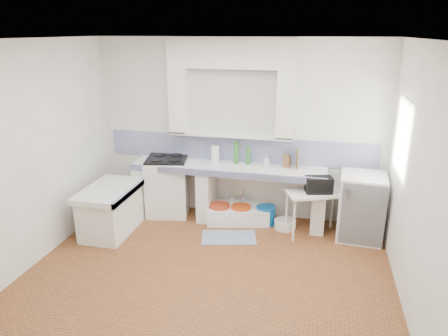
% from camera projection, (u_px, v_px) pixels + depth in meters
% --- Properties ---
extents(floor, '(4.50, 4.50, 0.00)m').
position_uv_depth(floor, '(206.00, 278.00, 5.06)').
color(floor, brown).
rests_on(floor, ground).
extents(ceiling, '(4.50, 4.50, 0.00)m').
position_uv_depth(ceiling, '(202.00, 39.00, 4.18)').
color(ceiling, white).
rests_on(ceiling, ground).
extents(wall_back, '(4.50, 0.00, 4.50)m').
position_uv_depth(wall_back, '(238.00, 130.00, 6.47)').
color(wall_back, white).
rests_on(wall_back, ground).
extents(wall_front, '(4.50, 0.00, 4.50)m').
position_uv_depth(wall_front, '(124.00, 263.00, 2.77)').
color(wall_front, white).
rests_on(wall_front, ground).
extents(wall_left, '(0.00, 4.50, 4.50)m').
position_uv_depth(wall_left, '(28.00, 157.00, 5.10)').
color(wall_left, white).
rests_on(wall_left, ground).
extents(wall_right, '(0.00, 4.50, 4.50)m').
position_uv_depth(wall_right, '(420.00, 186.00, 4.14)').
color(wall_right, white).
rests_on(wall_right, ground).
extents(alcove_mass, '(1.90, 0.25, 0.45)m').
position_uv_depth(alcove_mass, '(231.00, 53.00, 6.00)').
color(alcove_mass, white).
rests_on(alcove_mass, ground).
extents(window_frame, '(0.35, 0.86, 1.06)m').
position_uv_depth(window_frame, '(417.00, 139.00, 5.15)').
color(window_frame, '#3B2412').
rests_on(window_frame, ground).
extents(lace_valance, '(0.01, 0.84, 0.24)m').
position_uv_depth(lace_valance, '(409.00, 108.00, 5.06)').
color(lace_valance, white).
rests_on(lace_valance, ground).
extents(counter_slab, '(3.00, 0.60, 0.08)m').
position_uv_depth(counter_slab, '(228.00, 168.00, 6.38)').
color(counter_slab, white).
rests_on(counter_slab, ground).
extents(counter_lip, '(3.00, 0.04, 0.10)m').
position_uv_depth(counter_lip, '(224.00, 174.00, 6.12)').
color(counter_lip, navy).
rests_on(counter_lip, ground).
extents(counter_pier_left, '(0.20, 0.55, 0.82)m').
position_uv_depth(counter_pier_left, '(145.00, 188.00, 6.82)').
color(counter_pier_left, white).
rests_on(counter_pier_left, ground).
extents(counter_pier_mid, '(0.20, 0.55, 0.82)m').
position_uv_depth(counter_pier_mid, '(206.00, 193.00, 6.60)').
color(counter_pier_mid, white).
rests_on(counter_pier_mid, ground).
extents(counter_pier_right, '(0.20, 0.55, 0.82)m').
position_uv_depth(counter_pier_right, '(318.00, 203.00, 6.23)').
color(counter_pier_right, white).
rests_on(counter_pier_right, ground).
extents(peninsula_top, '(0.70, 1.10, 0.08)m').
position_uv_depth(peninsula_top, '(109.00, 190.00, 6.05)').
color(peninsula_top, white).
rests_on(peninsula_top, ground).
extents(peninsula_base, '(0.60, 1.00, 0.62)m').
position_uv_depth(peninsula_base, '(111.00, 212.00, 6.16)').
color(peninsula_base, white).
rests_on(peninsula_base, ground).
extents(peninsula_lip, '(0.04, 1.10, 0.10)m').
position_uv_depth(peninsula_lip, '(130.00, 192.00, 5.98)').
color(peninsula_lip, navy).
rests_on(peninsula_lip, ground).
extents(backsplash, '(4.27, 0.03, 0.40)m').
position_uv_depth(backsplash, '(238.00, 149.00, 6.55)').
color(backsplash, navy).
rests_on(backsplash, ground).
extents(stove, '(0.76, 0.74, 0.92)m').
position_uv_depth(stove, '(168.00, 187.00, 6.75)').
color(stove, white).
rests_on(stove, ground).
extents(sink, '(1.05, 0.71, 0.23)m').
position_uv_depth(sink, '(238.00, 214.00, 6.56)').
color(sink, white).
rests_on(sink, ground).
extents(side_table, '(0.92, 0.72, 0.04)m').
position_uv_depth(side_table, '(314.00, 213.00, 6.06)').
color(side_table, white).
rests_on(side_table, ground).
extents(fridge, '(0.66, 0.66, 0.96)m').
position_uv_depth(fridge, '(361.00, 207.00, 5.93)').
color(fridge, white).
rests_on(fridge, ground).
extents(bucket_red, '(0.37, 0.37, 0.30)m').
position_uv_depth(bucket_red, '(219.00, 213.00, 6.50)').
color(bucket_red, '#B1371A').
rests_on(bucket_red, ground).
extents(bucket_orange, '(0.39, 0.39, 0.29)m').
position_uv_depth(bucket_orange, '(241.00, 215.00, 6.47)').
color(bucket_orange, '#CD430F').
rests_on(bucket_orange, ground).
extents(bucket_blue, '(0.33, 0.33, 0.28)m').
position_uv_depth(bucket_blue, '(266.00, 215.00, 6.46)').
color(bucket_blue, '#075AAD').
rests_on(bucket_blue, ground).
extents(basin_white, '(0.37, 0.37, 0.13)m').
position_uv_depth(basin_white, '(285.00, 224.00, 6.33)').
color(basin_white, white).
rests_on(basin_white, ground).
extents(water_bottle_a, '(0.11, 0.11, 0.31)m').
position_uv_depth(water_bottle_a, '(231.00, 207.00, 6.74)').
color(water_bottle_a, silver).
rests_on(water_bottle_a, ground).
extents(water_bottle_b, '(0.10, 0.10, 0.33)m').
position_uv_depth(water_bottle_b, '(243.00, 207.00, 6.69)').
color(water_bottle_b, silver).
rests_on(water_bottle_b, ground).
extents(black_bag, '(0.41, 0.30, 0.23)m').
position_uv_depth(black_bag, '(319.00, 185.00, 5.89)').
color(black_bag, black).
rests_on(black_bag, side_table).
extents(green_bottle_a, '(0.09, 0.09, 0.35)m').
position_uv_depth(green_bottle_a, '(236.00, 153.00, 6.43)').
color(green_bottle_a, '#2E732A').
rests_on(green_bottle_a, counter_slab).
extents(green_bottle_b, '(0.06, 0.06, 0.28)m').
position_uv_depth(green_bottle_b, '(248.00, 156.00, 6.40)').
color(green_bottle_b, '#2E732A').
rests_on(green_bottle_b, counter_slab).
extents(knife_block, '(0.12, 0.11, 0.20)m').
position_uv_depth(knife_block, '(286.00, 161.00, 6.29)').
color(knife_block, brown).
rests_on(knife_block, counter_slab).
extents(cutting_board, '(0.05, 0.21, 0.29)m').
position_uv_depth(cutting_board, '(297.00, 159.00, 6.24)').
color(cutting_board, brown).
rests_on(cutting_board, counter_slab).
extents(paper_towel, '(0.14, 0.14, 0.27)m').
position_uv_depth(paper_towel, '(215.00, 154.00, 6.50)').
color(paper_towel, white).
rests_on(paper_towel, counter_slab).
extents(soap_bottle, '(0.11, 0.11, 0.19)m').
position_uv_depth(soap_bottle, '(266.00, 161.00, 6.31)').
color(soap_bottle, white).
rests_on(soap_bottle, counter_slab).
extents(rug, '(0.86, 0.61, 0.01)m').
position_uv_depth(rug, '(229.00, 237.00, 6.05)').
color(rug, '#2F4C86').
rests_on(rug, ground).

